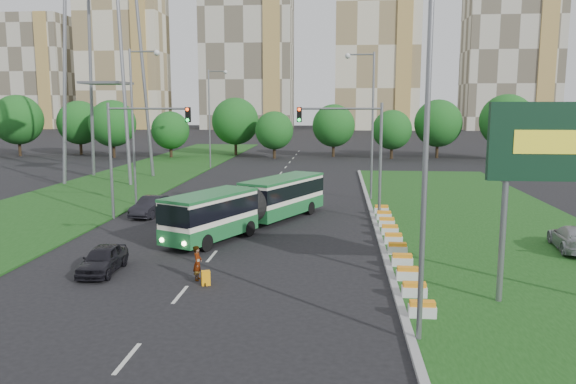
# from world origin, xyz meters

# --- Properties ---
(ground) EXTENTS (360.00, 360.00, 0.00)m
(ground) POSITION_xyz_m (0.00, 0.00, 0.00)
(ground) COLOR black
(ground) RESTS_ON ground
(grass_median) EXTENTS (14.00, 60.00, 0.15)m
(grass_median) POSITION_xyz_m (13.00, 8.00, 0.07)
(grass_median) COLOR #164212
(grass_median) RESTS_ON ground
(median_kerb) EXTENTS (0.30, 60.00, 0.18)m
(median_kerb) POSITION_xyz_m (6.05, 8.00, 0.09)
(median_kerb) COLOR gray
(median_kerb) RESTS_ON ground
(left_verge) EXTENTS (12.00, 110.00, 0.10)m
(left_verge) POSITION_xyz_m (-18.00, 25.00, 0.05)
(left_verge) COLOR #164212
(left_verge) RESTS_ON ground
(lane_markings) EXTENTS (0.20, 100.00, 0.01)m
(lane_markings) POSITION_xyz_m (-3.00, 20.00, 0.00)
(lane_markings) COLOR beige
(lane_markings) RESTS_ON ground
(flower_planters) EXTENTS (1.10, 20.30, 0.60)m
(flower_planters) POSITION_xyz_m (6.70, 1.90, 0.45)
(flower_planters) COLOR silver
(flower_planters) RESTS_ON grass_median
(billboard) EXTENTS (6.00, 0.37, 8.00)m
(billboard) POSITION_xyz_m (12.25, -6.00, 6.16)
(billboard) COLOR slate
(billboard) RESTS_ON ground
(traffic_mast_median) EXTENTS (5.76, 0.32, 8.00)m
(traffic_mast_median) POSITION_xyz_m (4.78, 10.00, 5.35)
(traffic_mast_median) COLOR slate
(traffic_mast_median) RESTS_ON ground
(traffic_mast_left) EXTENTS (5.76, 0.32, 8.00)m
(traffic_mast_left) POSITION_xyz_m (-10.38, 9.00, 5.35)
(traffic_mast_left) COLOR slate
(traffic_mast_left) RESTS_ON ground
(street_lamps) EXTENTS (36.00, 60.00, 12.00)m
(street_lamps) POSITION_xyz_m (-3.00, 10.00, 6.00)
(street_lamps) COLOR slate
(street_lamps) RESTS_ON ground
(tree_line) EXTENTS (120.00, 8.00, 9.00)m
(tree_line) POSITION_xyz_m (10.00, 55.00, 4.50)
(tree_line) COLOR #175516
(tree_line) RESTS_ON ground
(apartment_tower_west) EXTENTS (26.00, 15.00, 48.00)m
(apartment_tower_west) POSITION_xyz_m (-65.00, 150.00, 24.00)
(apartment_tower_west) COLOR beige
(apartment_tower_west) RESTS_ON ground
(apartment_tower_cwest) EXTENTS (28.00, 15.00, 52.00)m
(apartment_tower_cwest) POSITION_xyz_m (-25.00, 150.00, 26.00)
(apartment_tower_cwest) COLOR beige
(apartment_tower_cwest) RESTS_ON ground
(apartment_tower_ceast) EXTENTS (25.00, 15.00, 50.00)m
(apartment_tower_ceast) POSITION_xyz_m (15.00, 150.00, 25.00)
(apartment_tower_ceast) COLOR beige
(apartment_tower_ceast) RESTS_ON ground
(apartment_tower_east) EXTENTS (27.00, 15.00, 47.00)m
(apartment_tower_east) POSITION_xyz_m (55.00, 150.00, 23.50)
(apartment_tower_east) COLOR beige
(apartment_tower_east) RESTS_ON ground
(midrise_west) EXTENTS (22.00, 14.00, 36.00)m
(midrise_west) POSITION_xyz_m (-95.00, 150.00, 18.00)
(midrise_west) COLOR beige
(midrise_west) RESTS_ON ground
(articulated_bus) EXTENTS (2.36, 15.14, 2.49)m
(articulated_bus) POSITION_xyz_m (-2.14, 7.08, 1.53)
(articulated_bus) COLOR white
(articulated_bus) RESTS_ON ground
(car_left_near) EXTENTS (1.70, 3.85, 1.29)m
(car_left_near) POSITION_xyz_m (-7.51, -3.25, 0.64)
(car_left_near) COLOR black
(car_left_near) RESTS_ON ground
(car_left_far) EXTENTS (2.11, 4.43, 1.40)m
(car_left_far) POSITION_xyz_m (-9.67, 10.21, 0.70)
(car_left_far) COLOR black
(car_left_far) RESTS_ON ground
(car_median) EXTENTS (2.40, 4.81, 1.34)m
(car_median) POSITION_xyz_m (16.17, 2.37, 0.82)
(car_median) COLOR #989AA1
(car_median) RESTS_ON grass_median
(pedestrian) EXTENTS (0.40, 0.59, 1.59)m
(pedestrian) POSITION_xyz_m (-2.75, -3.98, 0.79)
(pedestrian) COLOR gray
(pedestrian) RESTS_ON ground
(shopping_trolley) EXTENTS (0.37, 0.40, 0.64)m
(shopping_trolley) POSITION_xyz_m (-2.21, -4.67, 0.32)
(shopping_trolley) COLOR #FFA20D
(shopping_trolley) RESTS_ON ground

